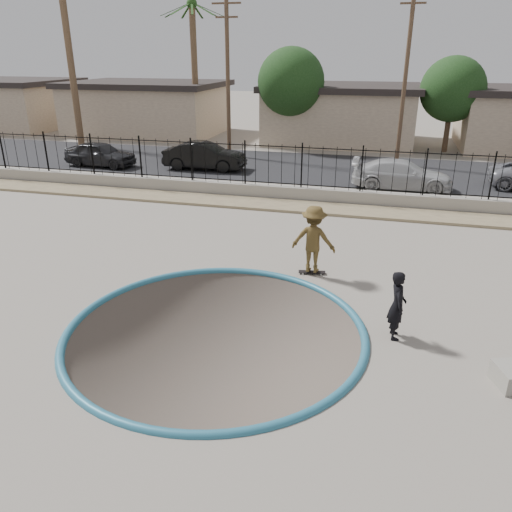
{
  "coord_description": "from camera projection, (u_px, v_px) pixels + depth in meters",
  "views": [
    {
      "loc": [
        3.46,
        -10.49,
        6.02
      ],
      "look_at": [
        0.18,
        2.0,
        0.71
      ],
      "focal_mm": 35.0,
      "sensor_mm": 36.0,
      "label": 1
    }
  ],
  "objects": [
    {
      "name": "house_west_far",
      "position": [
        7.0,
        103.0,
        42.02
      ],
      "size": [
        10.6,
        8.6,
        3.9
      ],
      "color": "tan",
      "rests_on": "ground"
    },
    {
      "name": "palm_mid",
      "position": [
        193.0,
        41.0,
        33.76
      ],
      "size": [
        2.3,
        2.3,
        9.3
      ],
      "color": "brown",
      "rests_on": "ground"
    },
    {
      "name": "utility_pole_mid",
      "position": [
        406.0,
        73.0,
        26.65
      ],
      "size": [
        1.7,
        0.24,
        9.5
      ],
      "color": "#473323",
      "rests_on": "ground"
    },
    {
      "name": "fence",
      "position": [
        302.0,
        167.0,
        21.13
      ],
      "size": [
        40.0,
        0.04,
        1.8
      ],
      "color": "black",
      "rests_on": "retaining_wall"
    },
    {
      "name": "videographer",
      "position": [
        397.0,
        305.0,
        11.06
      ],
      "size": [
        0.47,
        0.64,
        1.61
      ],
      "primitive_type": "imported",
      "rotation": [
        0.0,
        0.0,
        1.72
      ],
      "color": "black",
      "rests_on": "ground"
    },
    {
      "name": "palm_left",
      "position": [
        65.0,
        18.0,
        31.35
      ],
      "size": [
        2.3,
        2.3,
        11.3
      ],
      "color": "brown",
      "rests_on": "ground"
    },
    {
      "name": "skateboard",
      "position": [
        312.0,
        272.0,
        14.55
      ],
      "size": [
        0.8,
        0.32,
        0.07
      ],
      "rotation": [
        0.0,
        0.0,
        0.17
      ],
      "color": "black",
      "rests_on": "ground"
    },
    {
      "name": "car_c",
      "position": [
        402.0,
        175.0,
        23.21
      ],
      "size": [
        4.6,
        1.9,
        1.33
      ],
      "primitive_type": "imported",
      "rotation": [
        0.0,
        0.0,
        1.58
      ],
      "color": "silver",
      "rests_on": "street"
    },
    {
      "name": "street",
      "position": [
        322.0,
        168.0,
        27.68
      ],
      "size": [
        90.0,
        8.0,
        0.04
      ],
      "primitive_type": "cube",
      "color": "black",
      "rests_on": "ground"
    },
    {
      "name": "house_west",
      "position": [
        148.0,
        107.0,
        38.96
      ],
      "size": [
        11.6,
        8.6,
        3.9
      ],
      "color": "tan",
      "rests_on": "ground"
    },
    {
      "name": "bowl_pit",
      "position": [
        216.0,
        331.0,
        11.59
      ],
      "size": [
        6.84,
        6.84,
        1.8
      ],
      "primitive_type": null,
      "color": "#483D37",
      "rests_on": "ground"
    },
    {
      "name": "utility_pole_left",
      "position": [
        228.0,
        76.0,
        29.1
      ],
      "size": [
        1.7,
        0.24,
        9.0
      ],
      "color": "#473323",
      "rests_on": "ground"
    },
    {
      "name": "car_a",
      "position": [
        100.0,
        154.0,
        27.83
      ],
      "size": [
        4.09,
        1.86,
        1.36
      ],
      "primitive_type": "imported",
      "rotation": [
        0.0,
        0.0,
        1.51
      ],
      "color": "black",
      "rests_on": "street"
    },
    {
      "name": "car_b",
      "position": [
        205.0,
        156.0,
        27.05
      ],
      "size": [
        4.45,
        1.64,
        1.45
      ],
      "primitive_type": "imported",
      "rotation": [
        0.0,
        0.0,
        1.59
      ],
      "color": "black",
      "rests_on": "street"
    },
    {
      "name": "coping_ring",
      "position": [
        216.0,
        331.0,
        11.59
      ],
      "size": [
        7.04,
        7.04,
        0.2
      ],
      "primitive_type": "torus",
      "color": "#286A84",
      "rests_on": "ground"
    },
    {
      "name": "retaining_wall",
      "position": [
        301.0,
        194.0,
        21.58
      ],
      "size": [
        42.0,
        0.45,
        0.6
      ],
      "primitive_type": "cube",
      "color": "#9C9689",
      "rests_on": "ground"
    },
    {
      "name": "skater",
      "position": [
        313.0,
        242.0,
        14.2
      ],
      "size": [
        1.31,
        0.82,
        1.95
      ],
      "primitive_type": "imported",
      "rotation": [
        0.0,
        0.0,
        3.07
      ],
      "color": "brown",
      "rests_on": "ground"
    },
    {
      "name": "house_center",
      "position": [
        341.0,
        113.0,
        35.44
      ],
      "size": [
        10.6,
        8.6,
        3.9
      ],
      "color": "tan",
      "rests_on": "ground"
    },
    {
      "name": "rock_strip",
      "position": [
        296.0,
        207.0,
        20.69
      ],
      "size": [
        42.0,
        1.6,
        0.11
      ],
      "primitive_type": "cube",
      "color": "tan",
      "rests_on": "ground"
    },
    {
      "name": "street_tree_mid",
      "position": [
        453.0,
        89.0,
        30.84
      ],
      "size": [
        3.96,
        3.96,
        5.83
      ],
      "color": "#473323",
      "rests_on": "ground"
    },
    {
      "name": "ground",
      "position": [
        306.0,
        214.0,
        23.63
      ],
      "size": [
        120.0,
        120.0,
        2.2
      ],
      "primitive_type": "cube",
      "color": "slate",
      "rests_on": "ground"
    },
    {
      "name": "street_tree_left",
      "position": [
        291.0,
        82.0,
        32.17
      ],
      "size": [
        4.32,
        4.32,
        6.36
      ],
      "color": "#473323",
      "rests_on": "ground"
    }
  ]
}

